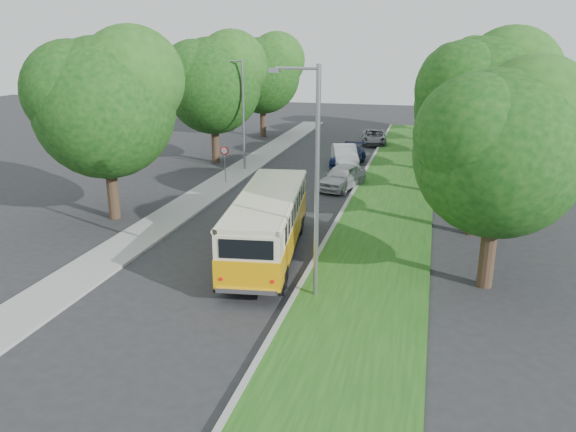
% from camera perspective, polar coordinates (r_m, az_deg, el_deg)
% --- Properties ---
extents(ground, '(120.00, 120.00, 0.00)m').
position_cam_1_polar(ground, '(23.40, -6.34, -4.49)').
color(ground, '#272729').
rests_on(ground, ground).
extents(curb, '(0.20, 70.00, 0.15)m').
position_cam_1_polar(curb, '(27.01, 4.59, -1.22)').
color(curb, gray).
rests_on(curb, ground).
extents(grass_verge, '(4.50, 70.00, 0.13)m').
position_cam_1_polar(grass_verge, '(26.74, 9.56, -1.63)').
color(grass_verge, '#1E4E15').
rests_on(grass_verge, ground).
extents(sidewalk, '(2.20, 70.00, 0.12)m').
position_cam_1_polar(sidewalk, '(29.54, -11.66, 0.09)').
color(sidewalk, gray).
rests_on(sidewalk, ground).
extents(treeline, '(24.27, 41.91, 9.46)m').
position_cam_1_polar(treeline, '(38.62, 7.60, 13.21)').
color(treeline, '#332319').
rests_on(treeline, ground).
extents(lamppost_near, '(1.71, 0.16, 8.00)m').
position_cam_1_polar(lamppost_near, '(18.62, 2.70, 3.98)').
color(lamppost_near, gray).
rests_on(lamppost_near, ground).
extents(lamppost_far, '(1.71, 0.16, 7.50)m').
position_cam_1_polar(lamppost_far, '(38.63, -4.72, 10.60)').
color(lamppost_far, gray).
rests_on(lamppost_far, ground).
extents(warning_sign, '(0.56, 0.10, 2.50)m').
position_cam_1_polar(warning_sign, '(35.21, -6.45, 5.92)').
color(warning_sign, gray).
rests_on(warning_sign, ground).
extents(vintage_bus, '(3.63, 9.61, 2.78)m').
position_cam_1_polar(vintage_bus, '(23.13, -2.07, -0.97)').
color(vintage_bus, '#EFA407').
rests_on(vintage_bus, ground).
extents(car_silver, '(2.79, 4.59, 1.46)m').
position_cam_1_polar(car_silver, '(34.41, 5.52, 4.00)').
color(car_silver, '#B1B2B7').
rests_on(car_silver, ground).
extents(car_white, '(2.72, 4.82, 1.50)m').
position_cam_1_polar(car_white, '(40.66, 5.77, 6.12)').
color(car_white, white).
rests_on(car_white, ground).
extents(car_blue, '(2.29, 4.81, 1.35)m').
position_cam_1_polar(car_blue, '(41.10, 6.15, 6.12)').
color(car_blue, '#121B4E').
rests_on(car_blue, ground).
extents(car_grey, '(2.54, 4.62, 1.23)m').
position_cam_1_polar(car_grey, '(49.73, 8.74, 7.93)').
color(car_grey, slate).
rests_on(car_grey, ground).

